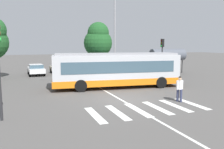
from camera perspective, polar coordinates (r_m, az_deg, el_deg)
name	(u,v)px	position (r m, az deg, el deg)	size (l,w,h in m)	color
ground_plane	(125,100)	(15.71, 3.21, -6.43)	(160.00, 160.00, 0.00)	#514F4C
city_transit_bus	(117,70)	(19.99, 1.21, 1.20)	(11.46, 4.00, 3.06)	black
pedestrian_crossing_street	(180,87)	(15.68, 16.66, -3.15)	(0.56, 0.40, 1.72)	#333856
parked_car_white	(36,69)	(30.09, -18.59, 1.35)	(2.00, 4.56, 1.35)	black
parked_car_champagne	(60,68)	(30.24, -13.03, 1.57)	(2.23, 4.65, 1.35)	black
parked_car_black	(78,67)	(30.89, -8.52, 1.80)	(2.11, 4.61, 1.35)	black
parked_car_blue	(98,67)	(31.49, -3.63, 1.98)	(1.96, 4.54, 1.35)	black
parked_car_silver	(115,66)	(32.80, 0.86, 2.21)	(2.18, 4.63, 1.35)	black
traffic_light_far_corner	(162,52)	(26.17, 12.52, 5.59)	(0.33, 0.32, 4.44)	#28282B
bus_stop_shelter	(168,55)	(30.65, 13.84, 4.72)	(4.84, 1.54, 3.25)	#28282B
twin_arm_street_lamp	(115,27)	(27.53, 0.71, 11.97)	(4.64, 0.32, 9.72)	#939399
background_tree_right	(98,40)	(35.66, -3.52, 8.65)	(4.43, 4.43, 7.27)	brown
crosswalk_painted_stripes	(148,109)	(13.76, 8.98, -8.52)	(6.98, 3.05, 0.01)	silver
lane_center_line	(111,94)	(17.43, -0.16, -5.02)	(0.16, 24.00, 0.01)	silver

